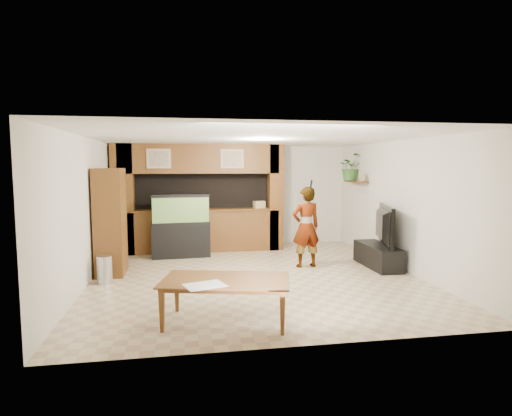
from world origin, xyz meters
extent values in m
plane|color=#C4B288|center=(0.00, 0.00, 0.00)|extent=(6.50, 6.50, 0.00)
plane|color=white|center=(0.00, 0.00, 2.60)|extent=(6.50, 6.50, 0.00)
plane|color=silver|center=(0.00, 3.25, 1.30)|extent=(6.00, 0.00, 6.00)
plane|color=silver|center=(-3.00, 0.00, 1.30)|extent=(0.00, 6.50, 6.50)
plane|color=silver|center=(3.00, 0.00, 1.30)|extent=(0.00, 6.50, 6.50)
cube|color=brown|center=(-0.90, 2.45, 0.50)|extent=(3.80, 0.35, 1.00)
cube|color=brown|center=(-0.90, 2.45, 1.02)|extent=(3.80, 0.43, 0.04)
cube|color=brown|center=(-0.90, 2.45, 2.25)|extent=(3.80, 0.35, 0.70)
cube|color=brown|center=(-2.70, 2.45, 1.30)|extent=(0.50, 0.35, 2.60)
cube|color=brown|center=(0.95, 2.45, 1.30)|extent=(0.35, 0.35, 2.60)
cube|color=black|center=(-0.90, 3.00, 1.45)|extent=(4.20, 0.45, 0.85)
cube|color=tan|center=(-1.85, 2.26, 2.25)|extent=(0.55, 0.03, 0.45)
cube|color=tan|center=(-1.85, 2.24, 2.25)|extent=(0.43, 0.01, 0.35)
cube|color=tan|center=(-0.15, 2.26, 2.25)|extent=(0.55, 0.03, 0.45)
cube|color=tan|center=(-0.15, 2.24, 2.25)|extent=(0.43, 0.01, 0.35)
cylinder|color=black|center=(-2.97, 1.00, 1.90)|extent=(0.04, 0.25, 0.25)
cylinder|color=white|center=(-2.94, 1.00, 1.90)|extent=(0.01, 0.21, 0.21)
cube|color=brown|center=(2.85, 1.95, 1.70)|extent=(0.25, 0.90, 0.04)
cube|color=brown|center=(-2.70, 0.60, 1.02)|extent=(0.51, 0.84, 2.04)
cylinder|color=#B2B2B7|center=(-2.72, -0.06, 0.25)|extent=(0.27, 0.27, 0.49)
cube|color=black|center=(-1.38, 1.95, 0.41)|extent=(1.31, 0.49, 0.82)
cube|color=#317B40|center=(-1.38, 1.95, 1.10)|extent=(1.25, 0.46, 0.57)
cube|color=black|center=(-1.38, 1.95, 1.42)|extent=(1.31, 0.49, 0.07)
cube|color=black|center=(2.65, 0.26, 0.23)|extent=(0.51, 1.38, 0.46)
imported|color=black|center=(2.65, 0.26, 0.87)|extent=(0.60, 1.42, 0.82)
cube|color=tan|center=(2.85, 1.60, 1.81)|extent=(0.04, 0.14, 0.19)
imported|color=#346D2B|center=(2.82, 2.26, 2.06)|extent=(0.70, 0.64, 0.67)
imported|color=#946E51|center=(1.17, 0.52, 0.83)|extent=(0.66, 0.48, 1.67)
cylinder|color=black|center=(1.22, 0.36, 1.72)|extent=(0.04, 0.11, 0.17)
imported|color=brown|center=(-0.79, -2.38, 0.30)|extent=(1.86, 1.30, 0.59)
cube|color=silver|center=(-1.07, -2.60, 0.60)|extent=(0.59, 0.50, 0.01)
cube|color=tan|center=(0.54, 2.45, 1.13)|extent=(0.30, 0.24, 0.18)
camera|label=1|loc=(-1.33, -7.89, 2.11)|focal=30.00mm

